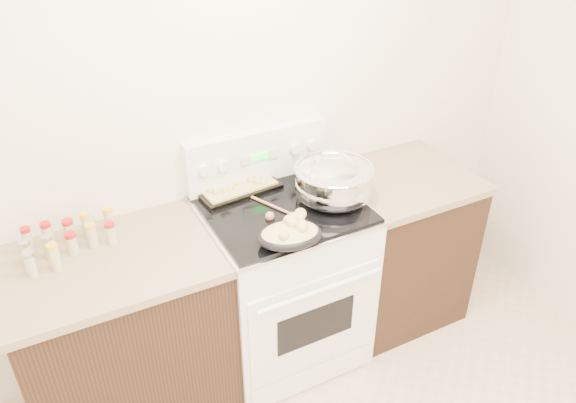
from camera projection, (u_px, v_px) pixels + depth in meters
room_shell at (452, 268)px, 1.11m from camera, size 4.10×3.60×2.75m
counter_left at (127, 335)px, 2.65m from camera, size 0.93×0.67×0.92m
counter_right at (394, 245)px, 3.26m from camera, size 0.73×0.67×0.92m
kitchen_range at (283, 279)px, 2.96m from camera, size 0.78×0.73×1.22m
mixing_bowl at (334, 183)px, 2.73m from camera, size 0.49×0.49×0.23m
roasting_pan at (291, 233)px, 2.44m from camera, size 0.32×0.25×0.12m
baking_sheet at (236, 184)px, 2.86m from camera, size 0.44×0.33×0.06m
wooden_spoon at (269, 211)px, 2.66m from camera, size 0.13×0.26×0.04m
blue_ladle at (348, 189)px, 2.79m from camera, size 0.23×0.23×0.11m
spice_jars at (65, 240)px, 2.42m from camera, size 0.41×0.23×0.13m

